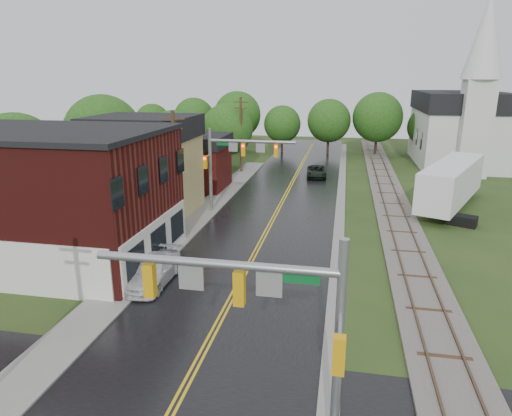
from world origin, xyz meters
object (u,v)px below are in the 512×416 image
(suv_dark, at_px, (317,172))
(pickup_white, at_px, (153,271))
(tree_left_a, at_px, (18,158))
(semi_trailer, at_px, (452,182))
(traffic_signal_far, at_px, (235,156))
(tree_left_c, at_px, (173,138))
(brick_building, at_px, (50,196))
(utility_pole_c, at_px, (241,134))
(traffic_signal_near, at_px, (265,307))
(tree_left_b, at_px, (105,135))
(church, at_px, (461,121))
(tree_left_e, at_px, (228,131))
(utility_pole_b, at_px, (175,169))

(suv_dark, bearing_deg, pickup_white, -107.76)
(tree_left_a, distance_m, semi_trailer, 36.29)
(traffic_signal_far, bearing_deg, tree_left_c, 128.82)
(brick_building, height_order, utility_pole_c, utility_pole_c)
(brick_building, bearing_deg, tree_left_a, 136.87)
(traffic_signal_near, height_order, utility_pole_c, utility_pole_c)
(tree_left_a, height_order, tree_left_b, tree_left_b)
(traffic_signal_far, relative_size, tree_left_b, 0.76)
(tree_left_b, relative_size, suv_dark, 2.03)
(church, relative_size, tree_left_a, 2.31)
(tree_left_a, height_order, tree_left_e, tree_left_a)
(traffic_signal_near, height_order, tree_left_a, tree_left_a)
(utility_pole_b, height_order, utility_pole_c, same)
(tree_left_b, bearing_deg, tree_left_c, 63.44)
(tree_left_e, bearing_deg, utility_pole_c, -42.84)
(tree_left_b, bearing_deg, semi_trailer, 0.20)
(utility_pole_b, height_order, tree_left_c, utility_pole_b)
(utility_pole_c, bearing_deg, semi_trailer, -28.92)
(utility_pole_c, relative_size, tree_left_b, 0.93)
(brick_building, xyz_separation_m, traffic_signal_near, (15.96, -13.00, 0.82))
(tree_left_b, xyz_separation_m, tree_left_c, (4.00, 8.00, -1.21))
(brick_building, distance_m, traffic_signal_near, 20.60)
(tree_left_e, xyz_separation_m, pickup_white, (4.05, -33.25, -4.08))
(utility_pole_b, bearing_deg, church, 49.82)
(traffic_signal_near, distance_m, tree_left_b, 36.73)
(utility_pole_c, distance_m, suv_dark, 10.15)
(brick_building, relative_size, tree_left_c, 1.87)
(tree_left_a, height_order, tree_left_c, tree_left_a)
(brick_building, bearing_deg, utility_pole_c, 78.91)
(pickup_white, bearing_deg, traffic_signal_near, -52.04)
(tree_left_b, xyz_separation_m, semi_trailer, (32.75, 0.11, -3.30))
(utility_pole_b, xyz_separation_m, tree_left_a, (-13.05, -0.10, 0.39))
(utility_pole_c, bearing_deg, traffic_signal_near, -76.26)
(traffic_signal_far, xyz_separation_m, utility_pole_b, (-3.33, -5.00, -0.25))
(pickup_white, bearing_deg, traffic_signal_far, 84.81)
(utility_pole_b, bearing_deg, utility_pole_c, 90.00)
(tree_left_b, distance_m, suv_dark, 23.61)
(traffic_signal_near, bearing_deg, church, 72.28)
(utility_pole_b, xyz_separation_m, utility_pole_c, (0.00, 22.00, 0.00))
(traffic_signal_near, height_order, utility_pole_b, utility_pole_b)
(traffic_signal_near, relative_size, tree_left_b, 0.76)
(church, relative_size, traffic_signal_far, 2.72)
(tree_left_c, bearing_deg, traffic_signal_far, -51.18)
(church, bearing_deg, utility_pole_b, -130.18)
(church, xyz_separation_m, traffic_signal_near, (-16.53, -51.74, -0.87))
(traffic_signal_near, relative_size, utility_pole_b, 0.82)
(utility_pole_c, bearing_deg, pickup_white, -86.35)
(brick_building, relative_size, utility_pole_c, 1.59)
(tree_left_b, bearing_deg, brick_building, -72.39)
(traffic_signal_far, xyz_separation_m, tree_left_a, (-16.38, -5.10, 0.14))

